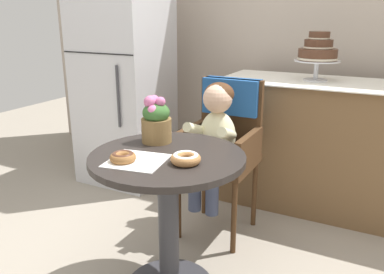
{
  "coord_description": "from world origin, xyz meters",
  "views": [
    {
      "loc": [
        0.88,
        -1.47,
        1.34
      ],
      "look_at": [
        0.05,
        0.15,
        0.77
      ],
      "focal_mm": 37.23,
      "sensor_mm": 36.0,
      "label": 1
    }
  ],
  "objects": [
    {
      "name": "back_wall",
      "position": [
        0.0,
        1.85,
        1.35
      ],
      "size": [
        4.8,
        0.1,
        2.7
      ],
      "primitive_type": "cube",
      "color": "#B2A393",
      "rests_on": "ground"
    },
    {
      "name": "cafe_table",
      "position": [
        0.0,
        0.0,
        0.51
      ],
      "size": [
        0.72,
        0.72,
        0.72
      ],
      "color": "#282321",
      "rests_on": "ground"
    },
    {
      "name": "wicker_chair",
      "position": [
        -0.01,
        0.72,
        0.64
      ],
      "size": [
        0.42,
        0.45,
        0.95
      ],
      "rotation": [
        0.0,
        0.0,
        0.01
      ],
      "color": "#472D19",
      "rests_on": "ground"
    },
    {
      "name": "seated_child",
      "position": [
        -0.01,
        0.56,
        0.68
      ],
      "size": [
        0.27,
        0.32,
        0.73
      ],
      "color": "beige",
      "rests_on": "ground"
    },
    {
      "name": "paper_napkin",
      "position": [
        -0.08,
        -0.13,
        0.72
      ],
      "size": [
        0.28,
        0.27,
        0.0
      ],
      "primitive_type": "cube",
      "rotation": [
        0.0,
        0.0,
        0.17
      ],
      "color": "white",
      "rests_on": "cafe_table"
    },
    {
      "name": "donut_front",
      "position": [
        -0.12,
        -0.17,
        0.74
      ],
      "size": [
        0.11,
        0.11,
        0.04
      ],
      "color": "#936033",
      "rests_on": "cafe_table"
    },
    {
      "name": "donut_mid",
      "position": [
        0.13,
        -0.06,
        0.74
      ],
      "size": [
        0.13,
        0.13,
        0.04
      ],
      "color": "#AD7542",
      "rests_on": "cafe_table"
    },
    {
      "name": "flower_vase",
      "position": [
        -0.15,
        0.14,
        0.83
      ],
      "size": [
        0.15,
        0.15,
        0.24
      ],
      "color": "brown",
      "rests_on": "cafe_table"
    },
    {
      "name": "display_counter",
      "position": [
        0.55,
        1.3,
        0.45
      ],
      "size": [
        1.56,
        0.62,
        0.9
      ],
      "color": "brown",
      "rests_on": "ground"
    },
    {
      "name": "tiered_cake_stand",
      "position": [
        0.4,
        1.3,
        1.09
      ],
      "size": [
        0.3,
        0.3,
        0.32
      ],
      "color": "silver",
      "rests_on": "display_counter"
    },
    {
      "name": "refrigerator",
      "position": [
        -1.05,
        1.1,
        0.85
      ],
      "size": [
        0.64,
        0.63,
        1.7
      ],
      "color": "silver",
      "rests_on": "ground"
    }
  ]
}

